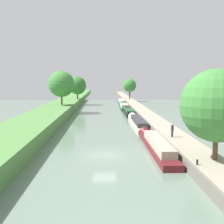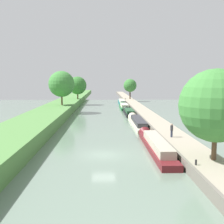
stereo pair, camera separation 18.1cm
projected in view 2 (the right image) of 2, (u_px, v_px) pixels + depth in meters
The scene contains 16 objects.
ground_plane at pixel (104, 155), 29.20m from camera, with size 160.00×160.00×0.00m, color slate.
left_grassy_bank at pixel (0, 147), 28.77m from camera, with size 7.11×260.00×1.93m.
right_towpath at pixel (188, 150), 29.40m from camera, with size 3.46×260.00×0.97m.
stone_quay at pixel (171, 150), 29.35m from camera, with size 0.25×260.00×1.02m.
narrowboat_maroon at pixel (155, 144), 31.42m from camera, with size 1.86×16.25×2.03m.
narrowboat_cream at pixel (137, 122), 48.42m from camera, with size 1.91×16.87×1.94m.
narrowboat_black at pixel (129, 112), 63.05m from camera, with size 1.96×12.30×1.92m.
narrowboat_green at pixel (124, 106), 75.73m from camera, with size 2.18×12.00×2.12m.
narrowboat_teal at pixel (122, 102), 89.24m from camera, with size 1.83×15.51×2.02m.
tree_rightbank_near at pixel (216, 106), 23.49m from camera, with size 6.30×6.30×7.91m.
tree_rightbank_midnear at pixel (130, 86), 98.77m from camera, with size 4.66×4.66×7.17m.
tree_leftbank_downstream at pixel (62, 84), 64.23m from camera, with size 6.06×6.06×8.00m.
tree_leftbank_upstream at pixel (78, 85), 85.23m from camera, with size 5.53×5.53×6.93m.
person_walking at pixel (172, 130), 33.39m from camera, with size 0.34×0.34×1.66m.
mooring_bollard_near at pixel (196, 162), 22.53m from camera, with size 0.16×0.16×0.45m.
mooring_bollard_far at pixel (125, 99), 96.81m from camera, with size 0.16×0.16×0.45m.
Camera 2 is at (0.06, -28.48, 7.94)m, focal length 44.16 mm.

